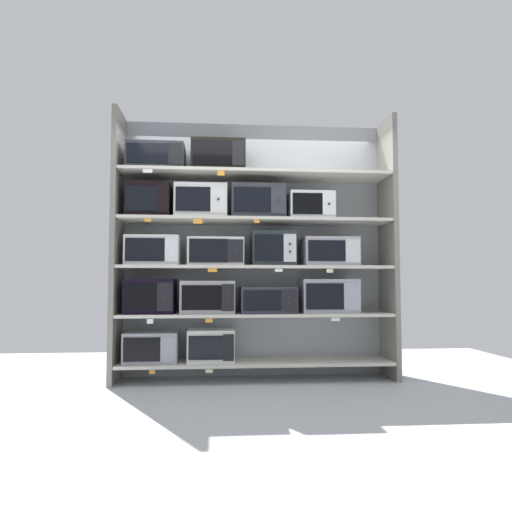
% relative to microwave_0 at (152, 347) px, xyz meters
% --- Properties ---
extents(ground, '(6.67, 6.00, 0.02)m').
position_rel_microwave_0_xyz_m(ground, '(1.02, -1.00, -0.34)').
color(ground, '#B2B7BC').
extents(back_panel, '(2.87, 0.04, 2.65)m').
position_rel_microwave_0_xyz_m(back_panel, '(1.02, 0.26, 0.99)').
color(back_panel, '#9EA3A8').
rests_on(back_panel, ground).
extents(upright_left, '(0.05, 0.47, 2.65)m').
position_rel_microwave_0_xyz_m(upright_left, '(-0.35, 0.00, 0.99)').
color(upright_left, gray).
rests_on(upright_left, ground).
extents(upright_right, '(0.05, 0.47, 2.65)m').
position_rel_microwave_0_xyz_m(upright_right, '(2.38, 0.00, 0.99)').
color(upright_right, gray).
rests_on(upright_right, ground).
extents(shelf_0, '(2.67, 0.47, 0.03)m').
position_rel_microwave_0_xyz_m(shelf_0, '(1.02, 0.00, -0.16)').
color(shelf_0, beige).
rests_on(shelf_0, ground).
extents(microwave_0, '(0.51, 0.34, 0.29)m').
position_rel_microwave_0_xyz_m(microwave_0, '(0.00, 0.00, 0.00)').
color(microwave_0, '#989CA5').
rests_on(microwave_0, shelf_0).
extents(microwave_1, '(0.45, 0.36, 0.31)m').
position_rel_microwave_0_xyz_m(microwave_1, '(0.58, 0.00, 0.01)').
color(microwave_1, silver).
rests_on(microwave_1, shelf_0).
extents(price_tag_0, '(0.05, 0.00, 0.03)m').
position_rel_microwave_0_xyz_m(price_tag_0, '(0.04, -0.24, -0.20)').
color(price_tag_0, orange).
extents(price_tag_1, '(0.07, 0.00, 0.03)m').
position_rel_microwave_0_xyz_m(price_tag_1, '(0.56, -0.24, -0.20)').
color(price_tag_1, beige).
extents(shelf_1, '(2.67, 0.47, 0.03)m').
position_rel_microwave_0_xyz_m(shelf_1, '(1.02, 0.00, 0.31)').
color(shelf_1, beige).
extents(microwave_2, '(0.48, 0.35, 0.34)m').
position_rel_microwave_0_xyz_m(microwave_2, '(-0.02, 0.00, 0.49)').
color(microwave_2, black).
rests_on(microwave_2, shelf_1).
extents(microwave_3, '(0.53, 0.39, 0.32)m').
position_rel_microwave_0_xyz_m(microwave_3, '(0.54, 0.00, 0.48)').
color(microwave_3, '#9E9CA3').
rests_on(microwave_3, shelf_1).
extents(microwave_4, '(0.55, 0.42, 0.26)m').
position_rel_microwave_0_xyz_m(microwave_4, '(1.14, 0.00, 0.45)').
color(microwave_4, '#2B2C39').
rests_on(microwave_4, shelf_1).
extents(microwave_5, '(0.57, 0.36, 0.34)m').
position_rel_microwave_0_xyz_m(microwave_5, '(1.75, 0.00, 0.49)').
color(microwave_5, '#9FA2AE').
rests_on(microwave_5, shelf_1).
extents(price_tag_2, '(0.06, 0.00, 0.04)m').
position_rel_microwave_0_xyz_m(price_tag_2, '(0.02, -0.24, 0.27)').
color(price_tag_2, white).
extents(price_tag_3, '(0.07, 0.00, 0.04)m').
position_rel_microwave_0_xyz_m(price_tag_3, '(0.56, -0.24, 0.27)').
color(price_tag_3, orange).
extents(price_tag_4, '(0.08, 0.00, 0.03)m').
position_rel_microwave_0_xyz_m(price_tag_4, '(1.76, -0.24, 0.27)').
color(price_tag_4, white).
extents(shelf_2, '(2.67, 0.47, 0.03)m').
position_rel_microwave_0_xyz_m(shelf_2, '(1.02, 0.00, 0.78)').
color(shelf_2, beige).
extents(microwave_6, '(0.52, 0.34, 0.29)m').
position_rel_microwave_0_xyz_m(microwave_6, '(0.00, 0.00, 0.94)').
color(microwave_6, silver).
rests_on(microwave_6, shelf_2).
extents(microwave_7, '(0.55, 0.38, 0.28)m').
position_rel_microwave_0_xyz_m(microwave_7, '(0.62, -0.00, 0.93)').
color(microwave_7, silver).
rests_on(microwave_7, shelf_2).
extents(microwave_8, '(0.43, 0.36, 0.34)m').
position_rel_microwave_0_xyz_m(microwave_8, '(1.19, -0.00, 0.96)').
color(microwave_8, '#273130').
rests_on(microwave_8, shelf_2).
extents(microwave_9, '(0.54, 0.43, 0.28)m').
position_rel_microwave_0_xyz_m(microwave_9, '(1.76, 0.00, 0.93)').
color(microwave_9, '#A09DA9').
rests_on(microwave_9, shelf_2).
extents(price_tag_5, '(0.09, 0.00, 0.03)m').
position_rel_microwave_0_xyz_m(price_tag_5, '(0.59, -0.24, 0.74)').
color(price_tag_5, orange).
extents(price_tag_6, '(0.08, 0.00, 0.03)m').
position_rel_microwave_0_xyz_m(price_tag_6, '(1.22, -0.24, 0.74)').
color(price_tag_6, white).
extents(price_tag_7, '(0.06, 0.00, 0.04)m').
position_rel_microwave_0_xyz_m(price_tag_7, '(1.71, -0.24, 0.74)').
color(price_tag_7, beige).
extents(shelf_3, '(2.67, 0.47, 0.03)m').
position_rel_microwave_0_xyz_m(shelf_3, '(1.02, 0.00, 1.25)').
color(shelf_3, beige).
extents(microwave_10, '(0.43, 0.35, 0.33)m').
position_rel_microwave_0_xyz_m(microwave_10, '(-0.04, 0.00, 1.43)').
color(microwave_10, black).
rests_on(microwave_10, shelf_3).
extents(microwave_11, '(0.51, 0.36, 0.33)m').
position_rel_microwave_0_xyz_m(microwave_11, '(0.47, 0.00, 1.43)').
color(microwave_11, silver).
rests_on(microwave_11, shelf_3).
extents(microwave_12, '(0.54, 0.36, 0.34)m').
position_rel_microwave_0_xyz_m(microwave_12, '(1.04, 0.00, 1.43)').
color(microwave_12, '#303036').
rests_on(microwave_12, shelf_3).
extents(microwave_13, '(0.45, 0.37, 0.27)m').
position_rel_microwave_0_xyz_m(microwave_13, '(1.57, -0.00, 1.40)').
color(microwave_13, silver).
rests_on(microwave_13, shelf_3).
extents(price_tag_8, '(0.06, 0.00, 0.03)m').
position_rel_microwave_0_xyz_m(price_tag_8, '(-0.02, -0.24, 1.21)').
color(price_tag_8, orange).
extents(price_tag_9, '(0.09, 0.00, 0.05)m').
position_rel_microwave_0_xyz_m(price_tag_9, '(0.45, -0.24, 1.20)').
color(price_tag_9, orange).
extents(price_tag_10, '(0.05, 0.00, 0.03)m').
position_rel_microwave_0_xyz_m(price_tag_10, '(1.01, -0.24, 1.21)').
color(price_tag_10, orange).
extents(shelf_4, '(2.67, 0.47, 0.03)m').
position_rel_microwave_0_xyz_m(shelf_4, '(1.02, 0.00, 1.72)').
color(shelf_4, beige).
extents(microwave_14, '(0.56, 0.39, 0.26)m').
position_rel_microwave_0_xyz_m(microwave_14, '(0.02, 0.00, 1.86)').
color(microwave_14, '#2A2F38').
rests_on(microwave_14, shelf_4).
extents(microwave_15, '(0.53, 0.37, 0.31)m').
position_rel_microwave_0_xyz_m(microwave_15, '(0.64, -0.00, 1.89)').
color(microwave_15, black).
rests_on(microwave_15, shelf_4).
extents(price_tag_11, '(0.09, 0.00, 0.04)m').
position_rel_microwave_0_xyz_m(price_tag_11, '(-0.03, -0.24, 1.68)').
color(price_tag_11, white).
extents(price_tag_12, '(0.07, 0.00, 0.05)m').
position_rel_microwave_0_xyz_m(price_tag_12, '(0.66, -0.24, 1.67)').
color(price_tag_12, orange).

